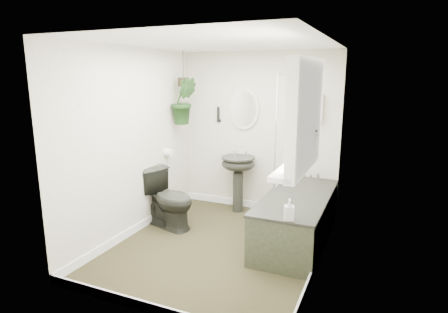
% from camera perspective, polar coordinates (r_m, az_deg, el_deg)
% --- Properties ---
extents(floor, '(2.30, 2.80, 0.02)m').
position_cam_1_polar(floor, '(4.53, -0.78, -13.58)').
color(floor, black).
rests_on(floor, ground).
extents(ceiling, '(2.30, 2.80, 0.02)m').
position_cam_1_polar(ceiling, '(4.09, -0.88, 17.08)').
color(ceiling, white).
rests_on(ceiling, ground).
extents(wall_back, '(2.30, 0.02, 2.30)m').
position_cam_1_polar(wall_back, '(5.46, 5.32, 3.62)').
color(wall_back, beige).
rests_on(wall_back, ground).
extents(wall_front, '(2.30, 0.02, 2.30)m').
position_cam_1_polar(wall_front, '(2.97, -12.17, -4.01)').
color(wall_front, beige).
rests_on(wall_front, ground).
extents(wall_left, '(0.02, 2.80, 2.30)m').
position_cam_1_polar(wall_left, '(4.75, -13.68, 2.02)').
color(wall_left, beige).
rests_on(wall_left, ground).
extents(wall_right, '(0.02, 2.80, 2.30)m').
position_cam_1_polar(wall_right, '(3.84, 15.14, -0.46)').
color(wall_right, beige).
rests_on(wall_right, ground).
extents(skirting, '(2.30, 2.80, 0.10)m').
position_cam_1_polar(skirting, '(4.51, -0.78, -12.90)').
color(skirting, white).
rests_on(skirting, floor).
extents(bathtub, '(0.72, 1.72, 0.58)m').
position_cam_1_polar(bathtub, '(4.62, 11.04, -9.24)').
color(bathtub, black).
rests_on(bathtub, floor).
extents(bath_screen, '(0.04, 0.72, 1.40)m').
position_cam_1_polar(bath_screen, '(4.91, 9.02, 4.08)').
color(bath_screen, silver).
rests_on(bath_screen, bathtub).
extents(shower_box, '(0.20, 0.10, 0.35)m').
position_cam_1_polar(shower_box, '(5.15, 13.70, 7.29)').
color(shower_box, white).
rests_on(shower_box, wall_back).
extents(oval_mirror, '(0.46, 0.03, 0.62)m').
position_cam_1_polar(oval_mirror, '(5.45, 3.03, 7.35)').
color(oval_mirror, beige).
rests_on(oval_mirror, wall_back).
extents(wall_sconce, '(0.04, 0.04, 0.22)m').
position_cam_1_polar(wall_sconce, '(5.60, -0.87, 6.48)').
color(wall_sconce, black).
rests_on(wall_sconce, wall_back).
extents(toilet_roll_holder, '(0.11, 0.11, 0.11)m').
position_cam_1_polar(toilet_roll_holder, '(5.33, -8.50, 0.59)').
color(toilet_roll_holder, white).
rests_on(toilet_roll_holder, wall_left).
extents(window_recess, '(0.08, 1.00, 0.90)m').
position_cam_1_polar(window_recess, '(3.09, 12.38, 6.07)').
color(window_recess, white).
rests_on(window_recess, wall_right).
extents(window_sill, '(0.18, 1.00, 0.04)m').
position_cam_1_polar(window_sill, '(3.17, 10.80, -1.41)').
color(window_sill, white).
rests_on(window_sill, wall_right).
extents(window_blinds, '(0.01, 0.86, 0.76)m').
position_cam_1_polar(window_blinds, '(3.10, 11.56, 6.12)').
color(window_blinds, white).
rests_on(window_blinds, wall_right).
extents(toilet, '(0.85, 0.63, 0.77)m').
position_cam_1_polar(toilet, '(4.99, -8.43, -6.33)').
color(toilet, black).
rests_on(toilet, floor).
extents(pedestal_sink, '(0.56, 0.51, 0.83)m').
position_cam_1_polar(pedestal_sink, '(5.47, 2.15, -4.24)').
color(pedestal_sink, black).
rests_on(pedestal_sink, floor).
extents(sill_plant, '(0.25, 0.22, 0.26)m').
position_cam_1_polar(sill_plant, '(3.42, 12.52, 2.09)').
color(sill_plant, black).
rests_on(sill_plant, window_sill).
extents(hanging_plant, '(0.46, 0.44, 0.65)m').
position_cam_1_polar(hanging_plant, '(5.38, -6.13, 8.40)').
color(hanging_plant, black).
rests_on(hanging_plant, ceiling).
extents(soap_bottle, '(0.12, 0.12, 0.21)m').
position_cam_1_polar(soap_bottle, '(3.74, 9.91, -7.96)').
color(soap_bottle, '#2E2526').
rests_on(soap_bottle, bathtub).
extents(hanging_pot, '(0.16, 0.16, 0.12)m').
position_cam_1_polar(hanging_pot, '(5.37, -6.20, 11.24)').
color(hanging_pot, black).
rests_on(hanging_pot, ceiling).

